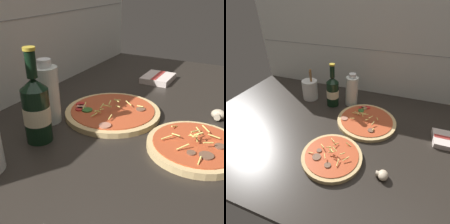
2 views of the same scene
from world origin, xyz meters
The scene contains 8 objects.
counter_slab centered at (0.00, 0.00, 1.25)cm, with size 160.00×90.00×2.50cm.
tile_backsplash centered at (0.00, 45.50, 30.00)cm, with size 160.00×1.13×60.00cm.
pizza_near centered at (-2.82, -16.89, 3.56)cm, with size 24.69×24.69×5.12cm.
pizza_far centered at (5.09, 11.10, 3.46)cm, with size 29.96×29.96×4.77cm.
beer_bottle centered at (-17.50, 21.21, 11.63)cm, with size 7.05×7.05×25.01cm.
oil_bottle centered at (-7.49, 26.00, 11.33)cm, with size 7.06×7.06×19.21cm.
mushroom_left centered at (17.81, -19.03, 4.02)cm, with size 4.55×4.34×3.04cm.
dish_towel centered at (43.25, 9.44, 3.71)cm, with size 13.81×11.57×2.56cm.
Camera 1 is at (-65.91, -26.52, 41.83)cm, focal length 45.00 mm.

